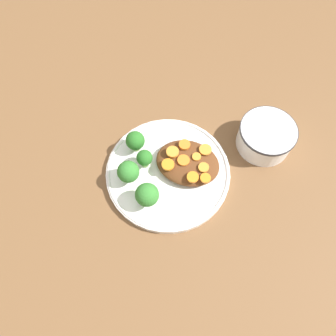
{
  "coord_description": "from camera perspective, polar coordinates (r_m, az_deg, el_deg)",
  "views": [
    {
      "loc": [
        0.09,
        -0.28,
        0.64
      ],
      "look_at": [
        0.0,
        0.0,
        0.03
      ],
      "focal_mm": 35.0,
      "sensor_mm": 36.0,
      "label": 1
    }
  ],
  "objects": [
    {
      "name": "carrot_slice_0",
      "position": [
        0.69,
        2.9,
        4.08
      ],
      "size": [
        0.02,
        0.02,
        0.01
      ],
      "primitive_type": "cylinder",
      "color": "orange",
      "rests_on": "stew_mound"
    },
    {
      "name": "broccoli_floret_0",
      "position": [
        0.64,
        -3.66,
        -4.74
      ],
      "size": [
        0.05,
        0.05,
        0.06
      ],
      "color": "#7FA85B",
      "rests_on": "plate"
    },
    {
      "name": "ground_plane",
      "position": [
        0.71,
        -0.0,
        -1.03
      ],
      "size": [
        4.0,
        4.0,
        0.0
      ],
      "primitive_type": "plane",
      "color": "brown"
    },
    {
      "name": "carrot_slice_5",
      "position": [
        0.66,
        4.33,
        -1.59
      ],
      "size": [
        0.02,
        0.02,
        0.01
      ],
      "primitive_type": "cylinder",
      "color": "orange",
      "rests_on": "stew_mound"
    },
    {
      "name": "plate",
      "position": [
        0.7,
        -0.0,
        -0.71
      ],
      "size": [
        0.27,
        0.27,
        0.02
      ],
      "color": "white",
      "rests_on": "ground_plane"
    },
    {
      "name": "carrot_slice_2",
      "position": [
        0.69,
        6.53,
        3.19
      ],
      "size": [
        0.03,
        0.03,
        0.0
      ],
      "primitive_type": "cylinder",
      "color": "orange",
      "rests_on": "stew_mound"
    },
    {
      "name": "carrot_slice_8",
      "position": [
        0.66,
        6.54,
        -1.76
      ],
      "size": [
        0.02,
        0.02,
        0.01
      ],
      "primitive_type": "cylinder",
      "color": "orange",
      "rests_on": "stew_mound"
    },
    {
      "name": "carrot_slice_4",
      "position": [
        0.68,
        0.76,
        2.81
      ],
      "size": [
        0.03,
        0.03,
        0.01
      ],
      "primitive_type": "cylinder",
      "color": "orange",
      "rests_on": "stew_mound"
    },
    {
      "name": "carrot_slice_3",
      "position": [
        0.68,
        2.71,
        1.35
      ],
      "size": [
        0.03,
        0.03,
        0.0
      ],
      "primitive_type": "cylinder",
      "color": "orange",
      "rests_on": "stew_mound"
    },
    {
      "name": "carrot_slice_7",
      "position": [
        0.67,
        6.22,
        0.11
      ],
      "size": [
        0.02,
        0.02,
        0.0
      ],
      "primitive_type": "cylinder",
      "color": "orange",
      "rests_on": "stew_mound"
    },
    {
      "name": "broccoli_floret_2",
      "position": [
        0.66,
        -6.94,
        -0.69
      ],
      "size": [
        0.05,
        0.05,
        0.06
      ],
      "color": "#759E51",
      "rests_on": "plate"
    },
    {
      "name": "broccoli_floret_3",
      "position": [
        0.68,
        -4.07,
        1.79
      ],
      "size": [
        0.03,
        0.03,
        0.05
      ],
      "color": "#7FA85B",
      "rests_on": "plate"
    },
    {
      "name": "dip_bowl",
      "position": [
        0.75,
        16.7,
        5.37
      ],
      "size": [
        0.12,
        0.12,
        0.06
      ],
      "color": "white",
      "rests_on": "ground_plane"
    },
    {
      "name": "stew_mound",
      "position": [
        0.69,
        3.44,
        0.94
      ],
      "size": [
        0.14,
        0.11,
        0.03
      ],
      "primitive_type": "ellipsoid",
      "color": "#5B3319",
      "rests_on": "plate"
    },
    {
      "name": "carrot_slice_1",
      "position": [
        0.68,
        4.99,
        1.96
      ],
      "size": [
        0.02,
        0.02,
        0.0
      ],
      "primitive_type": "cylinder",
      "color": "orange",
      "rests_on": "stew_mound"
    },
    {
      "name": "broccoli_floret_1",
      "position": [
        0.7,
        -5.72,
        4.69
      ],
      "size": [
        0.04,
        0.04,
        0.05
      ],
      "color": "#7FA85B",
      "rests_on": "plate"
    },
    {
      "name": "carrot_slice_6",
      "position": [
        0.67,
        0.12,
        0.73
      ],
      "size": [
        0.03,
        0.03,
        0.01
      ],
      "primitive_type": "cylinder",
      "color": "orange",
      "rests_on": "stew_mound"
    }
  ]
}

